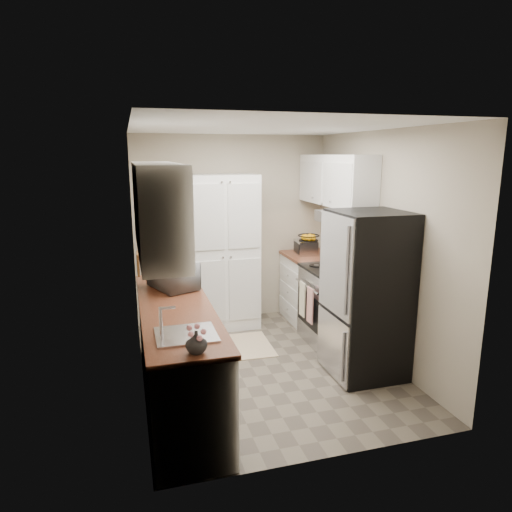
{
  "coord_description": "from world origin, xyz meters",
  "views": [
    {
      "loc": [
        -1.36,
        -4.37,
        2.24
      ],
      "look_at": [
        -0.07,
        0.15,
        1.19
      ],
      "focal_mm": 32.0,
      "sensor_mm": 36.0,
      "label": 1
    }
  ],
  "objects_px": {
    "microwave": "(174,274)",
    "toaster_oven": "(306,247)",
    "wine_bottle": "(158,266)",
    "refrigerator": "(367,295)",
    "electric_range": "(334,305)",
    "pantry_cabinet": "(222,252)"
  },
  "relations": [
    {
      "from": "refrigerator",
      "to": "toaster_oven",
      "type": "bearing_deg",
      "value": 89.88
    },
    {
      "from": "pantry_cabinet",
      "to": "electric_range",
      "type": "height_order",
      "value": "pantry_cabinet"
    },
    {
      "from": "wine_bottle",
      "to": "toaster_oven",
      "type": "relative_size",
      "value": 0.87
    },
    {
      "from": "electric_range",
      "to": "refrigerator",
      "type": "xyz_separation_m",
      "value": [
        -0.03,
        -0.8,
        0.37
      ]
    },
    {
      "from": "microwave",
      "to": "toaster_oven",
      "type": "height_order",
      "value": "microwave"
    },
    {
      "from": "wine_bottle",
      "to": "toaster_oven",
      "type": "height_order",
      "value": "wine_bottle"
    },
    {
      "from": "refrigerator",
      "to": "wine_bottle",
      "type": "xyz_separation_m",
      "value": [
        -2.01,
        0.95,
        0.21
      ]
    },
    {
      "from": "electric_range",
      "to": "toaster_oven",
      "type": "distance_m",
      "value": 1.02
    },
    {
      "from": "toaster_oven",
      "to": "microwave",
      "type": "bearing_deg",
      "value": -143.3
    },
    {
      "from": "microwave",
      "to": "wine_bottle",
      "type": "xyz_separation_m",
      "value": [
        -0.13,
        0.4,
        -0.0
      ]
    },
    {
      "from": "microwave",
      "to": "toaster_oven",
      "type": "bearing_deg",
      "value": -81.51
    },
    {
      "from": "microwave",
      "to": "toaster_oven",
      "type": "xyz_separation_m",
      "value": [
        1.89,
        1.13,
        -0.05
      ]
    },
    {
      "from": "electric_range",
      "to": "wine_bottle",
      "type": "relative_size",
      "value": 3.95
    },
    {
      "from": "microwave",
      "to": "wine_bottle",
      "type": "height_order",
      "value": "microwave"
    },
    {
      "from": "refrigerator",
      "to": "microwave",
      "type": "distance_m",
      "value": 1.97
    },
    {
      "from": "pantry_cabinet",
      "to": "toaster_oven",
      "type": "distance_m",
      "value": 1.14
    },
    {
      "from": "microwave",
      "to": "refrigerator",
      "type": "bearing_deg",
      "value": -128.46
    },
    {
      "from": "wine_bottle",
      "to": "toaster_oven",
      "type": "bearing_deg",
      "value": 19.82
    },
    {
      "from": "electric_range",
      "to": "microwave",
      "type": "xyz_separation_m",
      "value": [
        -1.92,
        -0.26,
        0.59
      ]
    },
    {
      "from": "microwave",
      "to": "wine_bottle",
      "type": "relative_size",
      "value": 1.83
    },
    {
      "from": "refrigerator",
      "to": "microwave",
      "type": "xyz_separation_m",
      "value": [
        -1.88,
        0.54,
        0.21
      ]
    },
    {
      "from": "pantry_cabinet",
      "to": "refrigerator",
      "type": "distance_m",
      "value": 2.07
    }
  ]
}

